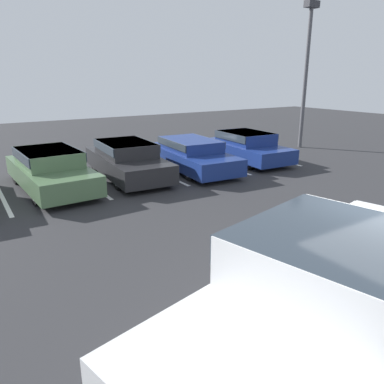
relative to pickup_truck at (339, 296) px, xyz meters
name	(u,v)px	position (x,y,z in m)	size (l,w,h in m)	color
stall_stripe_b	(2,197)	(-2.68, 9.69, -0.92)	(0.12, 4.09, 0.01)	white
stall_stripe_c	(90,184)	(-0.01, 9.69, -0.92)	(0.12, 4.09, 0.01)	white
stall_stripe_d	(160,173)	(2.67, 9.69, -0.92)	(0.12, 4.09, 0.01)	white
stall_stripe_e	(218,164)	(5.34, 9.69, -0.92)	(0.12, 4.09, 0.01)	white
stall_stripe_f	(266,157)	(8.01, 9.69, -0.92)	(0.12, 4.09, 0.01)	white
pickup_truck	(339,296)	(0.00, 0.00, 0.00)	(6.02, 3.24, 1.86)	white
parked_sedan_b	(50,168)	(-1.21, 9.74, -0.25)	(2.01, 4.71, 1.27)	#4C6B47
parked_sedan_c	(127,159)	(1.43, 9.83, -0.26)	(2.06, 4.72, 1.26)	#232326
parked_sedan_d	(191,154)	(3.93, 9.54, -0.30)	(2.14, 4.87, 1.18)	navy
parked_sedan_e	(246,146)	(6.71, 9.59, -0.27)	(2.07, 4.37, 1.23)	navy
light_post	(307,62)	(11.16, 10.61, 3.16)	(0.70, 0.36, 6.76)	#515156
wheel_stop_curb	(42,170)	(-0.99, 12.32, -0.86)	(1.93, 0.20, 0.14)	#B7B2A8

